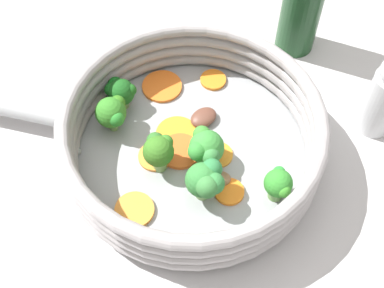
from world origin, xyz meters
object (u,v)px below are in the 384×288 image
at_px(carrot_slice_1, 180,151).
at_px(carrot_slice_4, 176,134).
at_px(carrot_slice_6, 232,190).
at_px(oil_bottle, 303,0).
at_px(carrot_slice_3, 213,80).
at_px(carrot_slice_2, 218,155).
at_px(broccoli_floret_1, 206,148).
at_px(carrot_slice_0, 155,156).
at_px(broccoli_floret_4, 159,150).
at_px(broccoli_floret_0, 206,181).
at_px(mushroom_piece_0, 218,180).
at_px(mushroom_piece_1, 204,117).
at_px(carrot_slice_5, 135,210).
at_px(broccoli_floret_3, 120,91).
at_px(broccoli_floret_5, 278,184).
at_px(carrot_slice_7, 162,86).
at_px(skillet, 192,155).
at_px(broccoli_floret_2, 112,112).

bearing_deg(carrot_slice_1, carrot_slice_4, 154.09).
xyz_separation_m(carrot_slice_6, oil_bottle, (-0.13, 0.21, 0.06)).
bearing_deg(carrot_slice_3, carrot_slice_2, -35.74).
xyz_separation_m(carrot_slice_2, broccoli_floret_1, (-0.00, -0.02, 0.03)).
bearing_deg(carrot_slice_0, carrot_slice_2, 54.73).
relative_size(broccoli_floret_4, oil_bottle, 0.26).
distance_m(carrot_slice_1, oil_bottle, 0.24).
bearing_deg(broccoli_floret_1, carrot_slice_0, -132.67).
height_order(carrot_slice_0, broccoli_floret_0, broccoli_floret_0).
height_order(broccoli_floret_0, mushroom_piece_0, broccoli_floret_0).
relative_size(broccoli_floret_0, oil_bottle, 0.28).
relative_size(carrot_slice_4, mushroom_piece_1, 1.47).
height_order(carrot_slice_2, carrot_slice_3, carrot_slice_3).
distance_m(carrot_slice_5, broccoli_floret_3, 0.14).
distance_m(carrot_slice_5, broccoli_floret_5, 0.15).
distance_m(carrot_slice_1, mushroom_piece_0, 0.06).
bearing_deg(carrot_slice_7, broccoli_floret_1, -11.48).
relative_size(broccoli_floret_3, mushroom_piece_1, 1.22).
relative_size(carrot_slice_0, carrot_slice_3, 1.21).
height_order(skillet, carrot_slice_3, carrot_slice_3).
height_order(carrot_slice_3, carrot_slice_4, same).
bearing_deg(broccoli_floret_2, broccoli_floret_0, 11.68).
xyz_separation_m(carrot_slice_1, mushroom_piece_1, (-0.02, 0.05, 0.00)).
bearing_deg(oil_bottle, carrot_slice_1, -76.63).
bearing_deg(broccoli_floret_1, broccoli_floret_3, -166.54).
bearing_deg(carrot_slice_6, carrot_slice_2, 160.09).
bearing_deg(broccoli_floret_3, broccoli_floret_4, -7.79).
bearing_deg(carrot_slice_7, carrot_slice_0, -39.70).
distance_m(broccoli_floret_2, broccoli_floret_4, 0.07).
bearing_deg(broccoli_floret_0, carrot_slice_4, 165.02).
bearing_deg(broccoli_floret_2, carrot_slice_2, 34.62).
bearing_deg(carrot_slice_1, skillet, 58.29).
bearing_deg(oil_bottle, carrot_slice_4, -81.40).
distance_m(carrot_slice_3, carrot_slice_6, 0.15).
distance_m(carrot_slice_6, broccoli_floret_1, 0.05).
relative_size(carrot_slice_2, carrot_slice_6, 1.05).
bearing_deg(broccoli_floret_4, carrot_slice_2, 63.62).
distance_m(carrot_slice_6, broccoli_floret_4, 0.09).
bearing_deg(broccoli_floret_2, broccoli_floret_5, 26.00).
height_order(carrot_slice_3, carrot_slice_7, same).
height_order(skillet, broccoli_floret_0, broccoli_floret_0).
bearing_deg(broccoli_floret_4, carrot_slice_3, 115.81).
height_order(carrot_slice_0, carrot_slice_4, same).
xyz_separation_m(broccoli_floret_4, broccoli_floret_5, (0.10, 0.07, -0.00)).
xyz_separation_m(carrot_slice_4, mushroom_piece_1, (0.00, 0.04, 0.00)).
xyz_separation_m(carrot_slice_1, broccoli_floret_5, (0.10, 0.05, 0.02)).
height_order(carrot_slice_1, carrot_slice_7, carrot_slice_1).
height_order(broccoli_floret_3, mushroom_piece_0, broccoli_floret_3).
bearing_deg(carrot_slice_1, carrot_slice_2, 47.37).
bearing_deg(mushroom_piece_0, broccoli_floret_0, -77.51).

